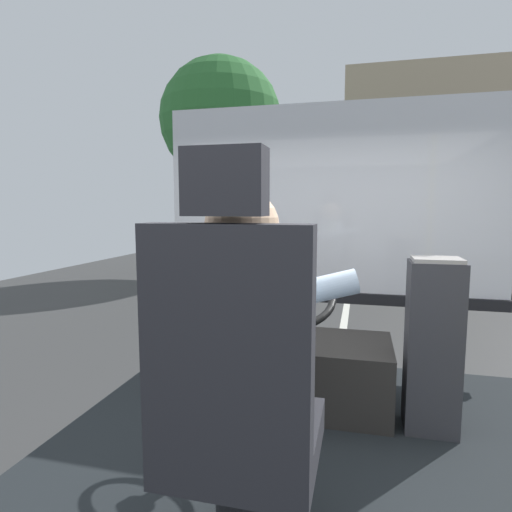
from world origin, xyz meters
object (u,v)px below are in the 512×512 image
object	(u,v)px
fare_box	(433,345)
steering_console	(297,368)
driver_seat	(237,407)
parked_car_white	(478,239)
bus_driver	(248,338)

from	to	relation	value
fare_box	steering_console	bearing A→B (deg)	170.73
driver_seat	parked_car_white	xyz separation A→B (m)	(4.85, 17.10, -0.64)
driver_seat	bus_driver	size ratio (longest dim) A/B	1.77
driver_seat	steering_console	xyz separation A→B (m)	(0.00, 1.26, -0.36)
driver_seat	fare_box	bearing A→B (deg)	57.03
fare_box	bus_driver	bearing A→B (deg)	-126.14
steering_console	parked_car_white	world-z (taller)	steering_console
driver_seat	fare_box	distance (m)	1.36
parked_car_white	steering_console	bearing A→B (deg)	-107.03
driver_seat	bus_driver	bearing A→B (deg)	90.00
parked_car_white	driver_seat	bearing A→B (deg)	-105.84
fare_box	parked_car_white	world-z (taller)	fare_box
bus_driver	parked_car_white	distance (m)	17.67
bus_driver	steering_console	size ratio (longest dim) A/B	0.69
steering_console	fare_box	distance (m)	0.78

